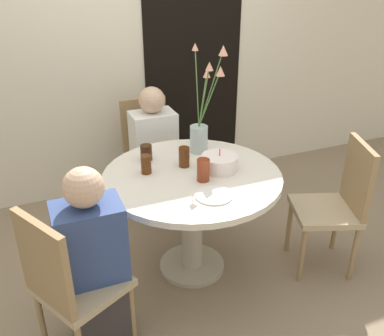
% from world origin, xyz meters
% --- Properties ---
extents(ground_plane, '(16.00, 16.00, 0.00)m').
position_xyz_m(ground_plane, '(0.00, 0.00, 0.00)').
color(ground_plane, '#89755B').
extents(wall_back, '(8.00, 0.05, 2.60)m').
position_xyz_m(wall_back, '(0.00, 1.35, 1.30)').
color(wall_back, beige).
rests_on(wall_back, ground_plane).
extents(doorway_panel, '(0.90, 0.01, 2.05)m').
position_xyz_m(doorway_panel, '(0.56, 1.32, 1.02)').
color(doorway_panel, black).
rests_on(doorway_panel, ground_plane).
extents(dining_table, '(1.12, 1.12, 0.73)m').
position_xyz_m(dining_table, '(0.00, 0.00, 0.58)').
color(dining_table, silver).
rests_on(dining_table, ground_plane).
extents(chair_right_flank, '(0.40, 0.40, 0.91)m').
position_xyz_m(chair_right_flank, '(0.00, 0.96, 0.52)').
color(chair_right_flank, tan).
rests_on(chair_right_flank, ground_plane).
extents(chair_far_back, '(0.54, 0.54, 0.91)m').
position_xyz_m(chair_far_back, '(-0.85, -0.45, 0.52)').
color(chair_far_back, tan).
rests_on(chair_far_back, ground_plane).
extents(chair_left_flank, '(0.51, 0.51, 0.91)m').
position_xyz_m(chair_left_flank, '(0.90, -0.33, 0.52)').
color(chair_left_flank, tan).
rests_on(chair_left_flank, ground_plane).
extents(birthday_cake, '(0.23, 0.23, 0.14)m').
position_xyz_m(birthday_cake, '(0.18, -0.01, 0.78)').
color(birthday_cake, white).
rests_on(birthday_cake, dining_table).
extents(flower_vase, '(0.24, 0.25, 0.73)m').
position_xyz_m(flower_vase, '(0.19, 0.28, 0.95)').
color(flower_vase, '#B2C6C1').
rests_on(flower_vase, dining_table).
extents(side_plate, '(0.22, 0.22, 0.01)m').
position_xyz_m(side_plate, '(0.01, -0.30, 0.74)').
color(side_plate, white).
rests_on(side_plate, dining_table).
extents(drink_glass_0, '(0.07, 0.07, 0.13)m').
position_xyz_m(drink_glass_0, '(-0.01, 0.12, 0.80)').
color(drink_glass_0, '#51280F').
rests_on(drink_glass_0, dining_table).
extents(drink_glass_1, '(0.08, 0.08, 0.10)m').
position_xyz_m(drink_glass_1, '(-0.20, 0.30, 0.78)').
color(drink_glass_1, '#33190C').
rests_on(drink_glass_1, dining_table).
extents(drink_glass_2, '(0.06, 0.06, 0.12)m').
position_xyz_m(drink_glass_2, '(-0.26, 0.12, 0.79)').
color(drink_glass_2, '#51280F').
rests_on(drink_glass_2, dining_table).
extents(drink_glass_3, '(0.08, 0.08, 0.14)m').
position_xyz_m(drink_glass_3, '(0.03, -0.10, 0.80)').
color(drink_glass_3, maroon).
rests_on(drink_glass_3, dining_table).
extents(person_guest, '(0.34, 0.24, 1.07)m').
position_xyz_m(person_guest, '(0.00, 0.80, 0.50)').
color(person_guest, '#383333').
rests_on(person_guest, ground_plane).
extents(person_woman, '(0.34, 0.24, 1.07)m').
position_xyz_m(person_woman, '(-0.70, -0.37, 0.50)').
color(person_woman, '#383333').
rests_on(person_woman, ground_plane).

